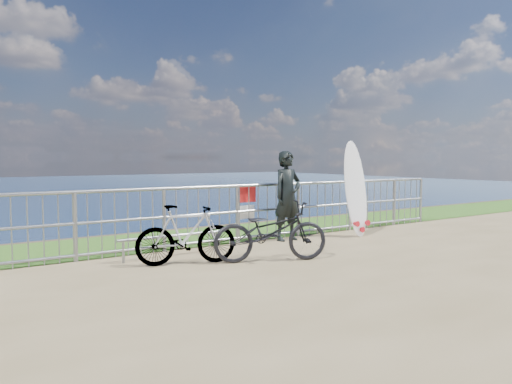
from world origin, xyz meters
TOP-DOWN VIEW (x-y plane):
  - grass_strip at (0.00, 2.70)m, footprint 120.00×120.00m
  - railing at (0.02, 1.60)m, footprint 10.06×0.10m
  - surfer at (0.51, 1.33)m, footprint 0.67×0.46m
  - surfboard at (2.03, 0.96)m, footprint 0.59×0.54m
  - bicycle_near at (-0.95, -0.10)m, footprint 1.92×1.26m
  - bicycle_far at (-2.16, 0.44)m, footprint 1.60×0.87m
  - bike_rack at (-2.11, 1.07)m, footprint 1.83×0.05m

SIDE VIEW (x-z plane):
  - grass_strip at x=0.00m, z-range 0.01..0.01m
  - bike_rack at x=-2.11m, z-range 0.12..0.51m
  - bicycle_far at x=-2.16m, z-range 0.00..0.92m
  - bicycle_near at x=-0.95m, z-range 0.00..0.95m
  - railing at x=0.02m, z-range 0.01..1.14m
  - surfer at x=0.51m, z-range 0.00..1.76m
  - surfboard at x=2.03m, z-range -0.08..1.93m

